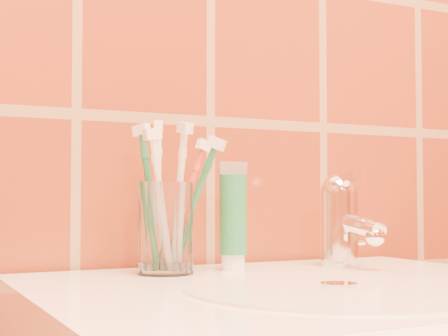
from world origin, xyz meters
TOP-DOWN VIEW (x-y plane):
  - glass_tumbler at (-0.10, 1.11)m, footprint 0.07×0.07m
  - toothpaste_tube at (-0.01, 1.11)m, footprint 0.04×0.03m
  - faucet at (0.14, 1.09)m, footprint 0.05×0.11m
  - toothbrush_0 at (-0.11, 1.10)m, footprint 0.06×0.05m
  - toothbrush_1 at (-0.07, 1.12)m, footprint 0.09×0.09m
  - toothbrush_2 at (-0.09, 1.09)m, footprint 0.04×0.09m
  - toothbrush_3 at (-0.12, 1.11)m, footprint 0.07×0.09m
  - toothbrush_4 at (-0.07, 1.09)m, footprint 0.13×0.13m
  - toothbrush_5 at (-0.11, 1.12)m, footprint 0.06×0.08m

SIDE VIEW (x-z plane):
  - glass_tumbler at x=-0.10m, z-range 0.85..0.96m
  - toothpaste_tube at x=-0.01m, z-range 0.85..0.98m
  - faucet at x=0.14m, z-range 0.85..0.97m
  - toothbrush_4 at x=-0.07m, z-range 0.84..1.02m
  - toothbrush_1 at x=-0.07m, z-range 0.85..1.01m
  - toothbrush_0 at x=-0.11m, z-range 0.84..1.02m
  - toothbrush_2 at x=-0.09m, z-range 0.84..1.03m
  - toothbrush_3 at x=-0.12m, z-range 0.84..1.03m
  - toothbrush_5 at x=-0.11m, z-range 0.84..1.04m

